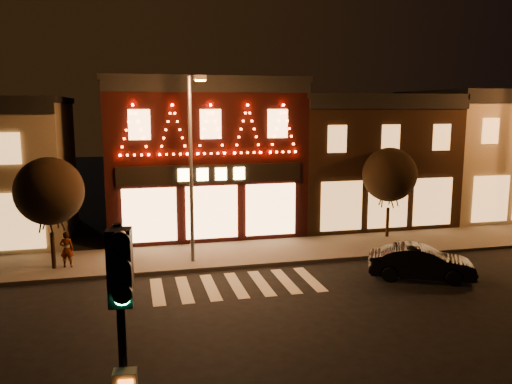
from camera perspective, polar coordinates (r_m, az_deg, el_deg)
name	(u,v)px	position (r m, az deg, el deg)	size (l,w,h in m)	color
ground	(262,327)	(16.72, 0.65, -14.68)	(120.00, 120.00, 0.00)	black
sidewalk_far	(261,252)	(24.47, 0.55, -6.63)	(44.00, 4.00, 0.15)	#47423D
building_pulp	(200,155)	(29.15, -6.17, 4.08)	(10.20, 8.34, 8.30)	black
building_right_a	(357,158)	(31.86, 11.06, 3.68)	(9.20, 8.28, 7.50)	#311E11
building_right_b	(487,153)	(36.53, 24.04, 3.98)	(9.20, 8.28, 7.80)	#7C7258
traffic_signal_near	(122,323)	(8.12, -14.52, -13.77)	(0.38, 0.52, 4.97)	black
streetlamp_mid	(192,155)	(21.93, -7.04, 4.03)	(0.60, 1.82, 7.93)	#59595E
tree_left	(49,191)	(22.76, -21.79, 0.08)	(2.78, 2.78, 4.66)	black
tree_right	(389,175)	(27.36, 14.47, 1.86)	(2.77, 2.77, 4.63)	black
dark_sedan	(421,263)	(21.87, 17.66, -7.40)	(1.42, 4.09, 1.35)	black
pedestrian	(67,249)	(23.20, -20.09, -5.95)	(0.56, 0.37, 1.53)	gray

